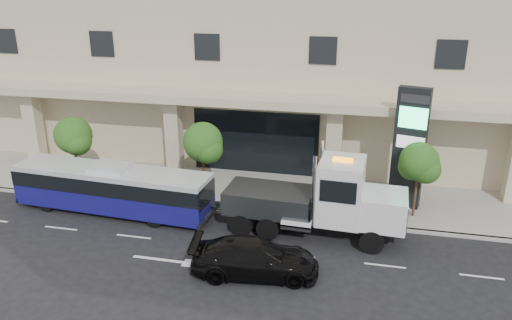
# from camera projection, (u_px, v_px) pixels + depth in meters

# --- Properties ---
(ground) EXTENTS (120.00, 120.00, 0.00)m
(ground) POSITION_uv_depth(u_px,v_px,m) (221.00, 231.00, 25.03)
(ground) COLOR black
(ground) RESTS_ON ground
(sidewalk) EXTENTS (120.00, 6.00, 0.15)m
(sidewalk) POSITION_uv_depth(u_px,v_px,m) (244.00, 191.00, 29.58)
(sidewalk) COLOR gray
(sidewalk) RESTS_ON ground
(curb) EXTENTS (120.00, 0.30, 0.15)m
(curb) POSITION_uv_depth(u_px,v_px,m) (231.00, 212.00, 26.83)
(curb) COLOR gray
(curb) RESTS_ON ground
(convention_center) EXTENTS (60.00, 17.60, 20.00)m
(convention_center) POSITION_uv_depth(u_px,v_px,m) (278.00, 7.00, 35.72)
(convention_center) COLOR #BFAE8F
(convention_center) RESTS_ON ground
(tree_left) EXTENTS (2.27, 2.20, 4.22)m
(tree_left) POSITION_uv_depth(u_px,v_px,m) (74.00, 138.00, 29.29)
(tree_left) COLOR #422B19
(tree_left) RESTS_ON sidewalk
(tree_mid) EXTENTS (2.28, 2.20, 4.38)m
(tree_mid) POSITION_uv_depth(u_px,v_px,m) (203.00, 145.00, 27.60)
(tree_mid) COLOR #422B19
(tree_mid) RESTS_ON sidewalk
(tree_right) EXTENTS (2.10, 2.00, 4.04)m
(tree_right) POSITION_uv_depth(u_px,v_px,m) (419.00, 164.00, 25.31)
(tree_right) COLOR #422B19
(tree_right) RESTS_ON sidewalk
(city_bus) EXTENTS (10.99, 3.00, 2.75)m
(city_bus) POSITION_uv_depth(u_px,v_px,m) (112.00, 188.00, 26.58)
(city_bus) COLOR black
(city_bus) RESTS_ON ground
(tow_truck) EXTENTS (9.90, 2.88, 4.50)m
(tow_truck) POSITION_uv_depth(u_px,v_px,m) (322.00, 201.00, 24.02)
(tow_truck) COLOR #2D3033
(tow_truck) RESTS_ON ground
(black_sedan) EXTENTS (5.67, 2.93, 1.57)m
(black_sedan) POSITION_uv_depth(u_px,v_px,m) (255.00, 258.00, 21.14)
(black_sedan) COLOR black
(black_sedan) RESTS_ON ground
(signage_pylon) EXTENTS (1.74, 1.02, 6.60)m
(signage_pylon) POSITION_uv_depth(u_px,v_px,m) (409.00, 148.00, 26.35)
(signage_pylon) COLOR black
(signage_pylon) RESTS_ON sidewalk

